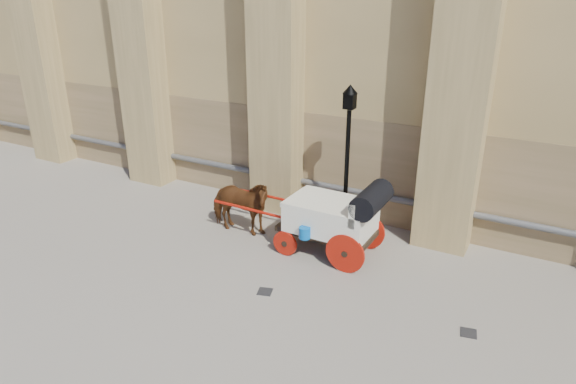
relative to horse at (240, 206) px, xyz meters
The scene contains 6 objects.
ground 2.09m from the horse, 56.68° to the right, with size 90.00×90.00×0.00m, color slate.
horse is the anchor object (origin of this frame).
carriage 2.81m from the horse, ahead, with size 4.63×1.65×2.02m.
street_lamp 3.19m from the horse, 27.18° to the left, with size 0.39×0.39×4.14m.
drain_grate_near 3.15m from the horse, 46.39° to the right, with size 0.32×0.32×0.01m, color black.
drain_grate_far 6.66m from the horse, 13.38° to the right, with size 0.32×0.32×0.01m, color black.
Camera 1 is at (6.17, -9.01, 6.55)m, focal length 32.00 mm.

